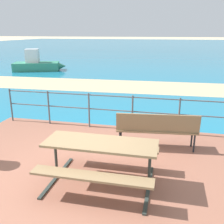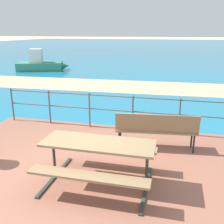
% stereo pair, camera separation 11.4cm
% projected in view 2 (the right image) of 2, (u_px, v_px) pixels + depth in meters
% --- Properties ---
extents(ground_plane, '(240.00, 240.00, 0.00)m').
position_uv_depth(ground_plane, '(80.00, 175.00, 4.88)').
color(ground_plane, beige).
extents(patio_paving, '(6.40, 5.20, 0.06)m').
position_uv_depth(patio_paving, '(80.00, 174.00, 4.87)').
color(patio_paving, '#935B47').
rests_on(patio_paving, ground).
extents(sea_water, '(90.00, 90.00, 0.01)m').
position_uv_depth(sea_water, '(168.00, 48.00, 41.95)').
color(sea_water, teal).
rests_on(sea_water, ground).
extents(beach_strip, '(54.07, 4.97, 0.01)m').
position_uv_depth(beach_strip, '(141.00, 87.00, 12.58)').
color(beach_strip, tan).
rests_on(beach_strip, ground).
extents(picnic_table, '(1.88, 1.37, 0.77)m').
position_uv_depth(picnic_table, '(98.00, 152.00, 4.36)').
color(picnic_table, '#8C704C').
rests_on(picnic_table, patio_paving).
extents(park_bench, '(1.80, 0.61, 0.85)m').
position_uv_depth(park_bench, '(156.00, 128.00, 5.66)').
color(park_bench, '#8C704C').
rests_on(park_bench, patio_paving).
extents(railing_fence, '(5.94, 0.04, 0.95)m').
position_uv_depth(railing_fence, '(111.00, 107.00, 6.87)').
color(railing_fence, '#4C5156').
rests_on(railing_fence, patio_paving).
extents(boat_near, '(3.57, 2.39, 1.43)m').
position_uv_depth(boat_near, '(40.00, 64.00, 17.73)').
color(boat_near, '#338466').
rests_on(boat_near, sea_water).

